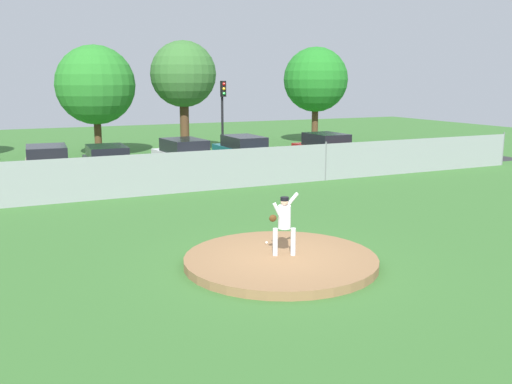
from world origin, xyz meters
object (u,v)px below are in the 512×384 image
Objects in this scene: pitcher_youth at (284,220)px; traffic_light_far at (223,106)px; parked_car_red at (326,150)px; parked_car_charcoal at (108,164)px; parked_car_teal at (244,153)px; baseball at (267,243)px; parked_car_white at (184,158)px; parked_car_champagne at (48,167)px; traffic_cone_orange at (263,160)px.

pitcher_youth is 0.36× the size of traffic_light_far.
parked_car_red is 0.99× the size of parked_car_charcoal.
baseball is at bearing -111.54° from parked_car_teal.
parked_car_white is (2.01, 13.28, 0.58)m from baseball.
parked_car_charcoal is at bearing 97.03° from pitcher_youth.
parked_car_champagne is (-4.33, 14.06, -0.31)m from pitcher_youth.
parked_car_teal is (5.44, 13.77, 0.57)m from baseball.
parked_car_teal is (9.82, 0.81, -0.00)m from parked_car_champagne.
parked_car_charcoal is 2.60m from parked_car_champagne.
parked_car_white reaches higher than traffic_cone_orange.
traffic_light_far is (0.35, 3.78, 2.29)m from parked_car_teal.
pitcher_youth is at bearing -107.40° from traffic_light_far.
traffic_light_far is (7.58, 4.62, 2.33)m from parked_car_charcoal.
traffic_cone_orange is (4.95, 1.29, -0.57)m from parked_car_white.
parked_car_charcoal is at bearing 97.86° from baseball.
parked_car_charcoal is at bearing -173.40° from parked_car_teal.
traffic_cone_orange is at bearing -68.59° from traffic_light_far.
parked_car_red is 14.39m from parked_car_champagne.
parked_car_charcoal is 0.97× the size of traffic_light_far.
traffic_cone_orange is 0.12× the size of traffic_light_far.
traffic_light_far reaches higher than parked_car_champagne.
parked_car_red is at bearing -27.08° from traffic_cone_orange.
pitcher_youth is at bearing -114.13° from traffic_cone_orange.
pitcher_youth is 17.19m from traffic_cone_orange.
parked_car_charcoal is at bearing -174.78° from parked_car_white.
parked_car_charcoal is 1.00× the size of parked_car_champagne.
traffic_light_far is at bearing 24.29° from parked_car_champagne.
parked_car_charcoal is 7.27m from parked_car_teal.
traffic_cone_orange is (11.34, 1.60, -0.57)m from parked_car_champagne.
parked_car_champagne is 0.96× the size of parked_car_white.
parked_car_red is 7.88× the size of traffic_cone_orange.
parked_car_white is at bearing 2.86° from parked_car_champagne.
parked_car_teal reaches higher than baseball.
baseball is 13.45m from parked_car_white.
baseball is 0.02× the size of parked_car_champagne.
parked_car_teal is at bearing 68.46° from baseball.
baseball is 13.70m from parked_car_champagne.
parked_car_champagne is (-2.60, 0.03, 0.05)m from parked_car_charcoal.
pitcher_youth is 14.71m from parked_car_champagne.
pitcher_youth is 14.14m from parked_car_charcoal.
parked_car_red is at bearing 0.20° from parked_car_champagne.
traffic_light_far is (5.79, 17.55, 2.86)m from baseball.
parked_car_charcoal is 9.17m from traffic_light_far.
parked_car_teal is 4.44m from traffic_light_far.
traffic_light_far reaches higher than parked_car_charcoal.
traffic_cone_orange reaches higher than baseball.
parked_car_red is 0.95× the size of parked_car_white.
traffic_light_far is at bearing 48.53° from parked_car_white.
parked_car_charcoal is (-1.73, 14.03, -0.36)m from pitcher_youth.
parked_car_teal is at bearing -152.41° from traffic_cone_orange.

